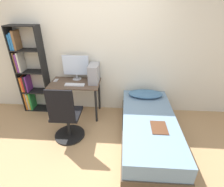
# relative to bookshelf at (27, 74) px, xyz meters

# --- Properties ---
(ground_plane) EXTENTS (14.00, 14.00, 0.00)m
(ground_plane) POSITION_rel_bookshelf_xyz_m (1.42, -1.33, -0.85)
(ground_plane) COLOR tan
(wall_back) EXTENTS (8.00, 0.05, 2.50)m
(wall_back) POSITION_rel_bookshelf_xyz_m (1.42, 0.16, 0.40)
(wall_back) COLOR silver
(wall_back) RESTS_ON ground_plane
(desk) EXTENTS (0.98, 0.57, 0.74)m
(desk) POSITION_rel_bookshelf_xyz_m (1.03, -0.15, -0.23)
(desk) COLOR brown
(desk) RESTS_ON ground_plane
(bookshelf) EXTENTS (0.58, 0.27, 1.80)m
(bookshelf) POSITION_rel_bookshelf_xyz_m (0.00, 0.00, 0.00)
(bookshelf) COLOR black
(bookshelf) RESTS_ON ground_plane
(office_chair) EXTENTS (0.54, 0.54, 1.05)m
(office_chair) POSITION_rel_bookshelf_xyz_m (1.04, -0.91, -0.44)
(office_chair) COLOR black
(office_chair) RESTS_ON ground_plane
(bed) EXTENTS (0.90, 1.99, 0.47)m
(bed) POSITION_rel_bookshelf_xyz_m (2.44, -0.86, -0.62)
(bed) COLOR #4C3D2D
(bed) RESTS_ON ground_plane
(pillow) EXTENTS (0.69, 0.36, 0.11)m
(pillow) POSITION_rel_bookshelf_xyz_m (2.44, -0.12, -0.32)
(pillow) COLOR teal
(pillow) RESTS_ON bed
(magazine) EXTENTS (0.24, 0.32, 0.01)m
(magazine) POSITION_rel_bookshelf_xyz_m (2.55, -1.11, -0.37)
(magazine) COLOR #56331E
(magazine) RESTS_ON bed
(monitor) EXTENTS (0.54, 0.18, 0.51)m
(monitor) POSITION_rel_bookshelf_xyz_m (1.03, 0.03, 0.17)
(monitor) COLOR #B7B7BC
(monitor) RESTS_ON desk
(keyboard) EXTENTS (0.38, 0.11, 0.02)m
(keyboard) POSITION_rel_bookshelf_xyz_m (1.05, -0.26, -0.10)
(keyboard) COLOR silver
(keyboard) RESTS_ON desk
(pc_tower) EXTENTS (0.18, 0.38, 0.36)m
(pc_tower) POSITION_rel_bookshelf_xyz_m (1.41, -0.08, 0.07)
(pc_tower) COLOR #99999E
(pc_tower) RESTS_ON desk
(phone) EXTENTS (0.07, 0.14, 0.01)m
(phone) POSITION_rel_bookshelf_xyz_m (0.62, -0.07, -0.10)
(phone) COLOR #B7B7BC
(phone) RESTS_ON desk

